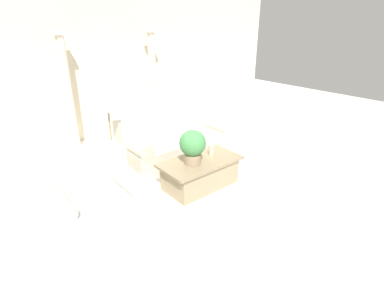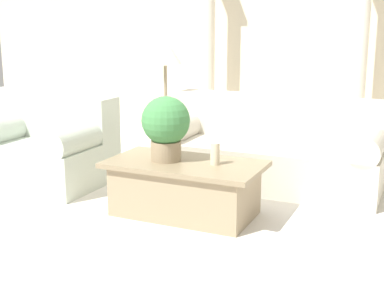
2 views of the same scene
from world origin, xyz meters
name	(u,v)px [view 2 (image 2 of 2)]	position (x,y,z in m)	size (l,w,h in m)	color
ground_plane	(219,196)	(0.00, 0.00, 0.00)	(16.00, 16.00, 0.00)	silver
wall_back	(296,19)	(0.00, 2.65, 1.60)	(10.00, 0.06, 3.20)	beige
sofa_long	(271,149)	(0.29, 0.63, 0.34)	(2.13, 0.91, 0.84)	beige
loveseat	(48,147)	(-1.74, -0.24, 0.35)	(1.21, 0.91, 0.84)	beige
coffee_table	(185,188)	(-0.09, -0.54, 0.23)	(1.27, 0.68, 0.45)	#998466
potted_plant	(166,125)	(-0.26, -0.55, 0.75)	(0.40, 0.40, 0.53)	#937F60
pillar_candle	(215,154)	(0.16, -0.52, 0.54)	(0.07, 0.07, 0.18)	beige
floor_lamp	(165,58)	(-0.94, 0.76, 1.19)	(0.35, 0.35, 1.40)	gray
column_left	(208,53)	(-1.06, 2.25, 1.16)	(0.23, 0.23, 2.27)	beige
column_right	(360,57)	(0.88, 2.25, 1.16)	(0.23, 0.23, 2.27)	beige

